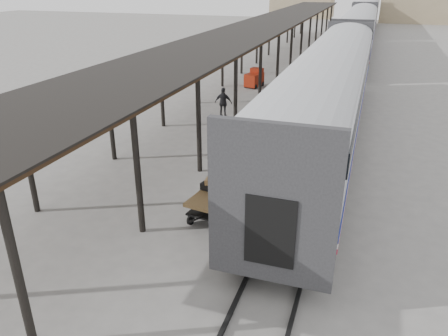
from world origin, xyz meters
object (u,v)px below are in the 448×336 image
baggage_cart (218,198)px  porter (218,180)px  luggage_tug (254,79)px  pedestrian (223,103)px

baggage_cart → porter: porter is taller
baggage_cart → porter: bearing=-60.0°
baggage_cart → luggage_tug: bearing=110.2°
baggage_cart → pedestrian: 11.38m
porter → pedestrian: (-3.71, 11.49, -0.80)m
baggage_cart → luggage_tug: (-3.75, 18.83, -0.04)m
luggage_tug → porter: bearing=-64.9°
porter → pedestrian: 12.10m
baggage_cart → porter: size_ratio=1.59×
baggage_cart → luggage_tug: 19.20m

